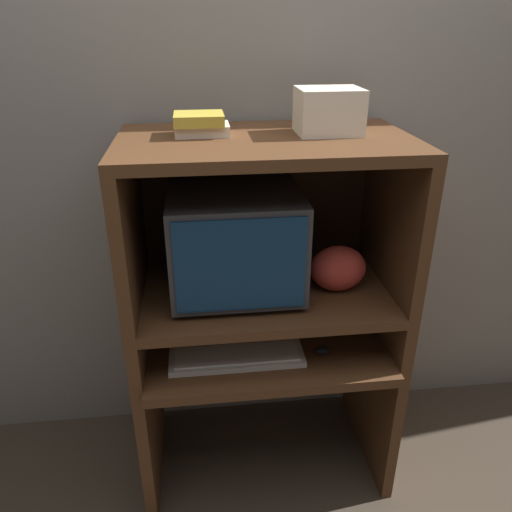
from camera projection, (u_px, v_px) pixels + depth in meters
ground_plane at (273, 510)px, 1.89m from camera, size 12.00×12.00×0.00m
wall_back at (253, 131)px, 1.87m from camera, size 6.00×0.06×2.60m
desk_base at (265, 388)px, 1.93m from camera, size 0.93×0.58×0.61m
desk_monitor_shelf at (264, 299)px, 1.80m from camera, size 0.93×0.55×0.21m
hutch_upper at (264, 188)px, 1.66m from camera, size 0.93×0.55×0.53m
crt_monitor at (235, 240)px, 1.70m from camera, size 0.44×0.42×0.36m
keyboard at (237, 357)px, 1.73m from camera, size 0.47×0.15×0.03m
mouse at (323, 350)px, 1.77m from camera, size 0.06×0.04×0.03m
snack_bag at (338, 268)px, 1.74m from camera, size 0.20×0.15×0.16m
book_stack at (200, 124)px, 1.56m from camera, size 0.17×0.14×0.07m
storage_box at (329, 111)px, 1.58m from camera, size 0.20×0.17×0.14m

